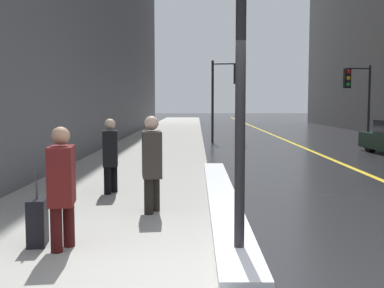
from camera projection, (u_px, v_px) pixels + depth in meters
name	position (u px, v px, depth m)	size (l,w,h in m)	color
ground_plane	(228.00, 281.00, 4.87)	(160.00, 160.00, 0.00)	#232326
sidewalk_slab	(156.00, 146.00, 19.83)	(4.00, 80.00, 0.01)	#9E9B93
road_centre_stripe	(301.00, 147.00, 19.77)	(0.16, 80.00, 0.00)	gold
snow_bank_curb	(222.00, 196.00, 8.98)	(0.52, 8.95, 0.12)	white
traffic_light_near	(228.00, 83.00, 21.69)	(1.31, 0.33, 3.71)	black
traffic_light_far	(355.00, 87.00, 22.12)	(1.31, 0.42, 3.53)	black
pedestrian_nearside	(62.00, 182.00, 5.81)	(0.36, 0.53, 1.51)	#340C0C
pedestrian_with_shoulder_bag	(152.00, 160.00, 7.80)	(0.37, 0.75, 1.59)	black
pedestrian_trailing	(110.00, 152.00, 9.46)	(0.35, 0.52, 1.49)	black
rolling_suitcase	(37.00, 223.00, 6.02)	(0.27, 0.39, 0.95)	black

